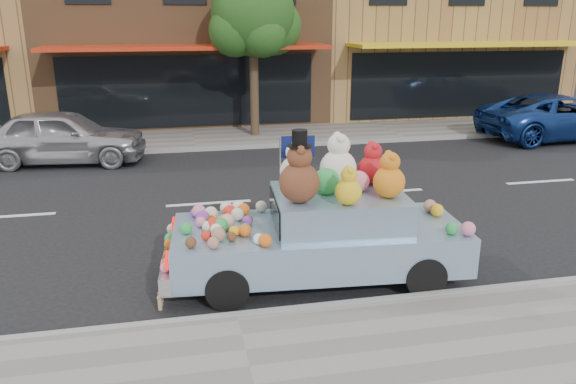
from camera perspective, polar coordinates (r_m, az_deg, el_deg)
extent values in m
plane|color=black|center=(12.14, -8.05, -1.16)|extent=(120.00, 120.00, 0.00)
cube|color=gray|center=(18.41, -9.56, 5.34)|extent=(60.00, 3.00, 0.12)
cube|color=gray|center=(7.55, -5.21, -12.61)|extent=(60.00, 0.12, 0.13)
cube|color=gray|center=(16.94, -9.31, 4.33)|extent=(60.00, 0.12, 0.13)
cube|color=brown|center=(23.52, -10.67, 16.31)|extent=(10.00, 8.00, 7.00)
cube|color=black|center=(19.65, -9.97, 10.03)|extent=(8.50, 0.06, 2.40)
cube|color=#B72910|center=(18.64, -10.10, 14.28)|extent=(9.00, 1.80, 0.12)
cube|color=olive|center=(25.82, 13.07, 16.24)|extent=(10.00, 8.00, 7.00)
cube|color=black|center=(22.36, 17.02, 10.41)|extent=(8.50, 0.06, 2.40)
cube|color=yellow|center=(21.48, 18.52, 14.05)|extent=(9.00, 1.80, 0.12)
cylinder|color=#38281C|center=(18.34, -3.45, 10.38)|extent=(0.28, 0.28, 3.20)
sphere|color=#1F4313|center=(18.20, -3.59, 17.65)|extent=(2.60, 2.60, 2.60)
sphere|color=#1F4313|center=(18.62, -1.49, 16.44)|extent=(1.80, 1.80, 1.80)
sphere|color=#1F4313|center=(17.93, -5.43, 16.01)|extent=(1.60, 1.60, 1.60)
sphere|color=#1F4313|center=(17.65, -2.58, 15.72)|extent=(1.40, 1.40, 1.40)
sphere|color=#1F4313|center=(18.76, -4.80, 16.70)|extent=(1.60, 1.60, 1.60)
imported|color=#B2B1B6|center=(16.37, -21.94, 5.26)|extent=(4.53, 2.24, 1.48)
imported|color=navy|center=(20.36, 25.84, 6.90)|extent=(5.32, 2.63, 1.45)
cylinder|color=black|center=(8.29, 13.75, -8.35)|extent=(0.61, 0.25, 0.60)
cylinder|color=black|center=(9.63, 10.48, -4.41)|extent=(0.61, 0.25, 0.60)
cylinder|color=black|center=(7.78, -6.20, -9.71)|extent=(0.61, 0.25, 0.60)
cylinder|color=black|center=(9.19, -6.46, -5.30)|extent=(0.61, 0.25, 0.60)
cube|color=#80A1C0|center=(8.50, 3.11, -5.31)|extent=(4.42, 2.03, 0.60)
cube|color=#80A1C0|center=(8.37, 5.19, -1.72)|extent=(2.01, 1.64, 0.50)
cube|color=silver|center=(8.47, -11.96, -6.89)|extent=(0.30, 1.79, 0.26)
cube|color=red|center=(7.72, -12.09, -6.78)|extent=(0.08, 0.28, 0.16)
cube|color=red|center=(8.97, -11.46, -3.24)|extent=(0.08, 0.28, 0.16)
cube|color=black|center=(8.22, -1.29, -2.01)|extent=(0.14, 1.30, 0.40)
sphere|color=#592D19|center=(7.76, 1.16, 0.97)|extent=(0.57, 0.57, 0.57)
sphere|color=#592D19|center=(7.66, 1.18, 3.61)|extent=(0.35, 0.35, 0.35)
sphere|color=#592D19|center=(7.52, 1.40, 4.24)|extent=(0.13, 0.13, 0.13)
sphere|color=#592D19|center=(7.75, 0.98, 4.65)|extent=(0.13, 0.13, 0.13)
cylinder|color=black|center=(7.63, 1.19, 4.71)|extent=(0.34, 0.34, 0.02)
cylinder|color=black|center=(7.61, 1.19, 5.52)|extent=(0.21, 0.21, 0.22)
sphere|color=#F5DEC3|center=(8.55, 5.11, 2.42)|extent=(0.56, 0.56, 0.56)
sphere|color=#F5DEC3|center=(8.46, 5.18, 4.79)|extent=(0.35, 0.35, 0.35)
sphere|color=#F5DEC3|center=(8.32, 5.44, 5.37)|extent=(0.13, 0.13, 0.13)
sphere|color=#F5DEC3|center=(8.55, 4.96, 5.71)|extent=(0.13, 0.13, 0.13)
sphere|color=orange|center=(8.11, 10.23, 1.01)|extent=(0.46, 0.46, 0.46)
sphere|color=orange|center=(8.03, 10.34, 3.03)|extent=(0.28, 0.28, 0.28)
sphere|color=orange|center=(7.92, 10.64, 3.50)|extent=(0.11, 0.11, 0.11)
sphere|color=orange|center=(8.10, 10.11, 3.84)|extent=(0.11, 0.11, 0.11)
sphere|color=#AD1219|center=(8.74, 8.56, 2.26)|extent=(0.45, 0.45, 0.45)
sphere|color=#AD1219|center=(8.67, 8.64, 4.12)|extent=(0.28, 0.28, 0.28)
sphere|color=#AD1219|center=(8.56, 8.90, 4.57)|extent=(0.11, 0.11, 0.11)
sphere|color=#AD1219|center=(8.74, 8.45, 4.85)|extent=(0.11, 0.11, 0.11)
sphere|color=silver|center=(8.54, 0.70, 2.12)|extent=(0.46, 0.46, 0.46)
sphere|color=silver|center=(8.47, 0.70, 4.05)|extent=(0.28, 0.28, 0.28)
sphere|color=silver|center=(8.35, 0.85, 4.51)|extent=(0.11, 0.11, 0.11)
sphere|color=silver|center=(8.54, 0.56, 4.80)|extent=(0.11, 0.11, 0.11)
sphere|color=gold|center=(7.72, 6.15, 0.01)|extent=(0.37, 0.37, 0.37)
sphere|color=gold|center=(7.65, 6.21, 1.72)|extent=(0.23, 0.23, 0.23)
sphere|color=gold|center=(7.56, 6.42, 2.11)|extent=(0.09, 0.09, 0.09)
sphere|color=gold|center=(7.71, 6.05, 2.42)|extent=(0.09, 0.09, 0.09)
sphere|color=green|center=(8.20, 3.91, 1.06)|extent=(0.40, 0.40, 0.40)
sphere|color=#CC6685|center=(8.36, 7.20, 1.08)|extent=(0.32, 0.32, 0.32)
sphere|color=beige|center=(8.20, -8.17, -3.49)|extent=(0.16, 0.16, 0.16)
sphere|color=white|center=(7.69, -3.00, -4.79)|extent=(0.16, 0.16, 0.16)
sphere|color=#522D17|center=(7.68, -9.85, -5.09)|extent=(0.16, 0.16, 0.16)
sphere|color=#762E8C|center=(8.57, -8.55, -2.64)|extent=(0.14, 0.14, 0.14)
sphere|color=#D45613|center=(8.81, -4.51, -1.77)|extent=(0.19, 0.19, 0.19)
sphere|color=white|center=(8.93, -5.08, -1.50)|extent=(0.20, 0.20, 0.20)
sphere|color=#762E8C|center=(8.47, -8.65, -2.61)|extent=(0.22, 0.22, 0.22)
sphere|color=red|center=(8.70, -5.95, -2.02)|extent=(0.21, 0.21, 0.21)
sphere|color=#91674F|center=(8.36, -6.58, -2.91)|extent=(0.19, 0.19, 0.19)
sphere|color=#D45613|center=(8.26, -6.36, -3.28)|extent=(0.16, 0.16, 0.16)
sphere|color=beige|center=(8.39, -7.31, -3.08)|extent=(0.13, 0.13, 0.13)
sphere|color=white|center=(8.05, -7.32, -3.81)|extent=(0.17, 0.17, 0.17)
sphere|color=orange|center=(8.00, -5.51, -3.98)|extent=(0.15, 0.15, 0.15)
sphere|color=#CC6685|center=(8.39, -8.84, -3.03)|extent=(0.16, 0.16, 0.16)
sphere|color=beige|center=(8.59, -5.16, -2.27)|extent=(0.20, 0.20, 0.20)
sphere|color=green|center=(8.02, -4.35, -3.80)|extent=(0.17, 0.17, 0.17)
sphere|color=green|center=(8.16, -6.83, -3.35)|extent=(0.21, 0.21, 0.21)
sphere|color=#CC6685|center=(8.79, -9.04, -1.92)|extent=(0.21, 0.21, 0.21)
sphere|color=#522D17|center=(7.83, -5.74, -4.55)|extent=(0.13, 0.13, 0.13)
sphere|color=beige|center=(8.95, -2.74, -1.46)|extent=(0.18, 0.18, 0.18)
sphere|color=red|center=(7.91, -8.33, -4.38)|extent=(0.14, 0.14, 0.14)
sphere|color=#D45613|center=(7.96, -4.36, -3.92)|extent=(0.18, 0.18, 0.18)
sphere|color=#522D17|center=(8.41, -4.07, -2.86)|extent=(0.15, 0.15, 0.15)
sphere|color=#762E8C|center=(8.83, -9.47, -2.09)|extent=(0.14, 0.14, 0.14)
sphere|color=#522D17|center=(8.43, -7.89, -2.89)|extent=(0.16, 0.16, 0.16)
sphere|color=beige|center=(8.90, -6.30, -1.59)|extent=(0.20, 0.20, 0.20)
sphere|color=red|center=(8.20, -7.52, -3.28)|extent=(0.21, 0.21, 0.21)
sphere|color=green|center=(8.16, -10.31, -3.64)|extent=(0.18, 0.18, 0.18)
sphere|color=#91674F|center=(7.83, -7.10, -4.29)|extent=(0.21, 0.21, 0.21)
sphere|color=#D45613|center=(8.02, -5.09, -3.92)|extent=(0.14, 0.14, 0.14)
sphere|color=#D45613|center=(7.60, -2.31, -4.93)|extent=(0.19, 0.19, 0.19)
sphere|color=#762E8C|center=(8.37, -4.18, -2.93)|extent=(0.16, 0.16, 0.16)
sphere|color=beige|center=(8.66, -7.83, -2.15)|extent=(0.21, 0.21, 0.21)
sphere|color=white|center=(8.39, -6.95, -3.07)|extent=(0.13, 0.13, 0.13)
sphere|color=orange|center=(8.54, -7.62, -2.70)|extent=(0.13, 0.13, 0.13)
sphere|color=#91674F|center=(7.61, -7.60, -5.15)|extent=(0.16, 0.16, 0.16)
sphere|color=#D8A88C|center=(8.27, -6.16, -2.94)|extent=(0.22, 0.22, 0.22)
sphere|color=green|center=(8.70, -11.89, -4.66)|extent=(0.18, 0.18, 0.18)
sphere|color=#CC6685|center=(7.81, -12.38, -7.48)|extent=(0.14, 0.14, 0.14)
sphere|color=#91674F|center=(7.91, -12.31, -7.09)|extent=(0.15, 0.15, 0.15)
sphere|color=#522D17|center=(8.04, -12.24, -6.71)|extent=(0.14, 0.14, 0.14)
sphere|color=#D45613|center=(8.21, -12.14, -6.23)|extent=(0.12, 0.12, 0.12)
sphere|color=#D45613|center=(8.53, -11.97, -5.18)|extent=(0.16, 0.16, 0.16)
sphere|color=beige|center=(9.10, -11.70, -3.68)|extent=(0.17, 0.17, 0.17)
sphere|color=red|center=(8.78, -11.84, -4.56)|extent=(0.14, 0.14, 0.14)
sphere|color=#91674F|center=(9.20, 14.24, -1.38)|extent=(0.21, 0.21, 0.21)
sphere|color=orange|center=(9.03, 14.92, -1.80)|extent=(0.20, 0.20, 0.20)
sphere|color=#CC6685|center=(8.36, 17.83, -3.58)|extent=(0.21, 0.21, 0.21)
sphere|color=#762E8C|center=(8.88, 11.25, -1.79)|extent=(0.22, 0.22, 0.22)
sphere|color=green|center=(8.35, 16.29, -3.57)|extent=(0.18, 0.18, 0.18)
cylinder|color=#997A54|center=(7.82, -12.88, -11.03)|extent=(0.06, 0.06, 0.17)
sphere|color=#997A54|center=(7.78, -12.93, -10.41)|extent=(0.07, 0.07, 0.07)
cylinder|color=#997A54|center=(7.92, -12.81, -10.64)|extent=(0.06, 0.06, 0.17)
sphere|color=#997A54|center=(7.88, -12.86, -10.03)|extent=(0.07, 0.07, 0.07)
cylinder|color=#997A54|center=(8.02, -12.74, -10.26)|extent=(0.06, 0.06, 0.17)
sphere|color=#997A54|center=(7.98, -12.79, -9.66)|extent=(0.07, 0.07, 0.07)
cylinder|color=#997A54|center=(8.12, -12.68, -9.89)|extent=(0.06, 0.06, 0.17)
sphere|color=#997A54|center=(8.08, -12.72, -9.29)|extent=(0.07, 0.07, 0.07)
cylinder|color=#997A54|center=(8.22, -12.61, -9.53)|extent=(0.06, 0.06, 0.17)
sphere|color=#997A54|center=(8.18, -12.66, -8.94)|extent=(0.07, 0.07, 0.07)
cylinder|color=#997A54|center=(8.32, -12.55, -9.18)|extent=(0.06, 0.06, 0.17)
sphere|color=#997A54|center=(8.28, -12.59, -8.59)|extent=(0.07, 0.07, 0.07)
cylinder|color=#997A54|center=(8.42, -12.49, -8.84)|extent=(0.06, 0.06, 0.17)
sphere|color=#997A54|center=(8.38, -12.53, -8.26)|extent=(0.07, 0.07, 0.07)
cylinder|color=#997A54|center=(8.52, -12.43, -8.51)|extent=(0.06, 0.06, 0.17)
sphere|color=#997A54|center=(8.48, -12.47, -7.93)|extent=(0.07, 0.07, 0.07)
cylinder|color=#997A54|center=(8.63, -12.37, -8.18)|extent=(0.06, 0.06, 0.17)
sphere|color=#997A54|center=(8.59, -12.41, -7.61)|extent=(0.07, 0.07, 0.07)
cylinder|color=#997A54|center=(8.73, -12.31, -7.86)|extent=(0.06, 0.06, 0.17)
sphere|color=#997A54|center=(8.69, -12.35, -7.29)|extent=(0.07, 0.07, 0.07)
cylinder|color=#997A54|center=(8.83, -12.25, -7.55)|extent=(0.06, 0.06, 0.17)
sphere|color=#997A54|center=(8.79, -12.29, -6.99)|extent=(0.07, 0.07, 0.07)
cylinder|color=#997A54|center=(8.93, -12.20, -7.24)|extent=(0.06, 0.06, 0.17)
sphere|color=#997A54|center=(8.89, -12.24, -6.69)|extent=(0.07, 0.07, 0.07)
cylinder|color=#997A54|center=(9.04, -12.15, -6.95)|extent=(0.06, 0.06, 0.17)
sphere|color=#997A54|center=(9.00, -12.18, -6.39)|extent=(0.07, 0.07, 0.07)
cylinder|color=#997A54|center=(9.14, -12.09, -6.65)|extent=(0.06, 0.06, 0.17)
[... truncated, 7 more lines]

